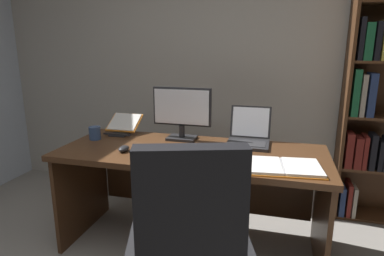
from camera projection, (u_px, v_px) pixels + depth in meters
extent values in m
cube|color=#B2ADA3|center=(215.00, 50.00, 3.14)|extent=(5.06, 0.12, 2.84)
cube|color=#4C2D19|center=(191.00, 153.00, 2.31)|extent=(1.86, 0.76, 0.04)
cube|color=#4C2D19|center=(83.00, 189.00, 2.62)|extent=(0.03, 0.70, 0.72)
cube|color=#4C2D19|center=(322.00, 218.00, 2.17)|extent=(0.03, 0.70, 0.72)
cube|color=#4C2D19|center=(202.00, 179.00, 2.72)|extent=(1.74, 0.03, 0.50)
cube|color=#4C2D19|center=(346.00, 89.00, 2.72)|extent=(0.02, 0.29, 2.24)
cube|color=#4C2D19|center=(380.00, 216.00, 2.89)|extent=(0.76, 0.27, 0.02)
cube|color=navy|center=(341.00, 199.00, 2.89)|extent=(0.04, 0.17, 0.26)
cube|color=maroon|center=(348.00, 197.00, 2.90)|extent=(0.03, 0.21, 0.29)
cube|color=gray|center=(353.00, 201.00, 2.87)|extent=(0.03, 0.16, 0.26)
cube|color=maroon|center=(348.00, 149.00, 2.78)|extent=(0.06, 0.16, 0.30)
cube|color=maroon|center=(357.00, 152.00, 2.77)|extent=(0.06, 0.17, 0.27)
cube|color=maroon|center=(364.00, 151.00, 2.76)|extent=(0.03, 0.18, 0.28)
cube|color=black|center=(371.00, 151.00, 2.73)|extent=(0.04, 0.16, 0.30)
cube|color=black|center=(379.00, 154.00, 2.72)|extent=(0.04, 0.17, 0.25)
cube|color=#195633|center=(355.00, 92.00, 2.66)|extent=(0.05, 0.16, 0.38)
cube|color=gray|center=(362.00, 95.00, 2.65)|extent=(0.04, 0.16, 0.34)
cube|color=navy|center=(370.00, 95.00, 2.64)|extent=(0.05, 0.17, 0.35)
cube|color=black|center=(360.00, 39.00, 2.56)|extent=(0.03, 0.16, 0.32)
cube|color=#195633|center=(367.00, 42.00, 2.55)|extent=(0.06, 0.16, 0.28)
cube|color=black|center=(376.00, 41.00, 2.55)|extent=(0.04, 0.19, 0.29)
cube|color=gold|center=(383.00, 40.00, 2.55)|extent=(0.04, 0.23, 0.31)
cube|color=black|center=(191.00, 221.00, 1.39)|extent=(0.48, 0.24, 0.66)
cube|color=#232326|center=(133.00, 244.00, 1.63)|extent=(0.17, 0.38, 0.04)
cube|color=#232326|center=(245.00, 241.00, 1.66)|extent=(0.17, 0.38, 0.04)
cube|color=#232326|center=(182.00, 138.00, 2.57)|extent=(0.22, 0.16, 0.02)
cylinder|color=#232326|center=(182.00, 131.00, 2.55)|extent=(0.04, 0.04, 0.09)
cube|color=#232326|center=(182.00, 107.00, 2.51)|extent=(0.46, 0.02, 0.29)
cube|color=white|center=(181.00, 107.00, 2.49)|extent=(0.43, 0.00, 0.26)
cube|color=#232326|center=(248.00, 144.00, 2.40)|extent=(0.30, 0.26, 0.02)
cube|color=#2D2D30|center=(247.00, 143.00, 2.38)|extent=(0.26, 0.14, 0.00)
cube|color=#232326|center=(250.00, 122.00, 2.52)|extent=(0.30, 0.07, 0.24)
cube|color=white|center=(250.00, 122.00, 2.52)|extent=(0.27, 0.06, 0.22)
cube|color=#232326|center=(165.00, 153.00, 2.19)|extent=(0.42, 0.15, 0.02)
ellipsoid|color=#232326|center=(124.00, 149.00, 2.27)|extent=(0.06, 0.10, 0.04)
cube|color=#232326|center=(120.00, 134.00, 2.68)|extent=(0.14, 0.12, 0.01)
cube|color=#232326|center=(117.00, 134.00, 2.64)|extent=(0.24, 0.01, 0.01)
cube|color=orange|center=(125.00, 123.00, 2.76)|extent=(0.26, 0.20, 0.12)
cube|color=silver|center=(124.00, 122.00, 2.75)|extent=(0.24, 0.18, 0.10)
cube|color=orange|center=(263.00, 167.00, 1.98)|extent=(0.26, 0.33, 0.01)
cube|color=orange|center=(302.00, 169.00, 1.94)|extent=(0.26, 0.33, 0.01)
cube|color=silver|center=(263.00, 165.00, 1.97)|extent=(0.24, 0.31, 0.02)
cube|color=silver|center=(302.00, 167.00, 1.94)|extent=(0.24, 0.31, 0.02)
cylinder|color=#B7B7BC|center=(282.00, 167.00, 1.96)|extent=(0.05, 0.27, 0.02)
cube|color=silver|center=(222.00, 153.00, 2.22)|extent=(0.17, 0.22, 0.01)
cylinder|color=black|center=(225.00, 152.00, 2.21)|extent=(0.14, 0.01, 0.01)
cylinder|color=#334C7A|center=(95.00, 133.00, 2.55)|extent=(0.09, 0.09, 0.10)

